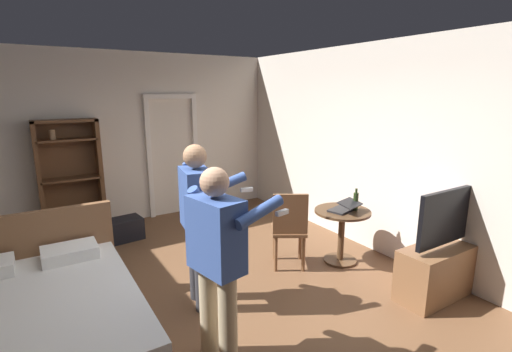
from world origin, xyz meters
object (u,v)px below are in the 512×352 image
at_px(side_table, 342,227).
at_px(laptop, 344,208).
at_px(bed, 35,329).
at_px(suitcase_small, 70,248).
at_px(tv_flatscreen, 442,264).
at_px(person_blue_shirt, 217,254).
at_px(bookshelf, 70,173).
at_px(suitcase_dark, 121,230).
at_px(wooden_chair, 289,227).
at_px(bottle_on_table, 356,201).
at_px(person_striped_shirt, 198,215).

xyz_separation_m(side_table, laptop, (-0.02, -0.04, 0.28)).
distance_m(bed, suitcase_small, 1.88).
bearing_deg(laptop, bed, 179.86).
bearing_deg(tv_flatscreen, suitcase_small, 138.65).
height_order(laptop, person_blue_shirt, person_blue_shirt).
bearing_deg(bookshelf, tv_flatscreen, -52.14).
height_order(bed, suitcase_dark, bed).
xyz_separation_m(wooden_chair, suitcase_small, (-2.32, 1.58, -0.33)).
relative_size(bed, tv_flatscreen, 1.73).
height_order(bed, bottle_on_table, bed).
height_order(side_table, suitcase_small, side_table).
height_order(side_table, suitcase_dark, side_table).
bearing_deg(suitcase_dark, suitcase_small, -154.01).
bearing_deg(side_table, wooden_chair, 162.14).
xyz_separation_m(laptop, suitcase_dark, (-2.25, 2.29, -0.59)).
distance_m(person_striped_shirt, suitcase_small, 2.17).
height_order(tv_flatscreen, suitcase_dark, tv_flatscreen).
distance_m(side_table, wooden_chair, 0.71).
bearing_deg(person_blue_shirt, suitcase_small, 107.99).
xyz_separation_m(wooden_chair, person_striped_shirt, (-1.27, -0.16, 0.43)).
distance_m(bookshelf, person_blue_shirt, 3.77).
height_order(person_blue_shirt, suitcase_small, person_blue_shirt).
height_order(suitcase_dark, suitcase_small, suitcase_small).
relative_size(bed, bottle_on_table, 7.28).
bearing_deg(bottle_on_table, suitcase_small, 149.11).
distance_m(laptop, bottle_on_table, 0.18).
relative_size(tv_flatscreen, bottle_on_table, 4.20).
relative_size(person_blue_shirt, suitcase_small, 3.29).
relative_size(bed, person_blue_shirt, 1.27).
bearing_deg(bed, bottle_on_table, -0.75).
xyz_separation_m(tv_flatscreen, suitcase_small, (-3.36, 2.95, -0.14)).
height_order(bottle_on_table, person_blue_shirt, person_blue_shirt).
bearing_deg(laptop, side_table, 66.07).
relative_size(side_table, person_striped_shirt, 0.42).
relative_size(laptop, suitcase_dark, 0.66).
height_order(wooden_chair, person_striped_shirt, person_striped_shirt).
bearing_deg(laptop, person_blue_shirt, -160.31).
bearing_deg(person_blue_shirt, person_striped_shirt, 76.31).
distance_m(tv_flatscreen, suitcase_dark, 4.31).
bearing_deg(laptop, suitcase_dark, 134.54).
bearing_deg(tv_flatscreen, laptop, 108.63).
height_order(bookshelf, side_table, bookshelf).
xyz_separation_m(tv_flatscreen, laptop, (-0.38, 1.11, 0.40)).
height_order(bed, side_table, bed).
bearing_deg(laptop, suitcase_small, 148.31).
relative_size(bottle_on_table, suitcase_small, 0.57).
distance_m(bed, person_striped_shirt, 1.63).
xyz_separation_m(bottle_on_table, person_striped_shirt, (-2.08, 0.14, 0.16)).
relative_size(laptop, bottle_on_table, 1.41).
distance_m(bed, bookshelf, 3.08).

